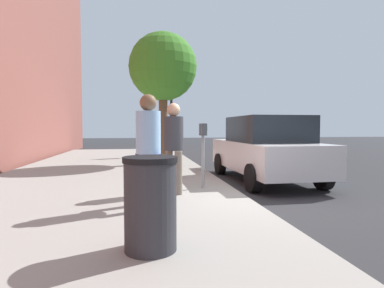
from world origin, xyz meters
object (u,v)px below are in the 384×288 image
at_px(pedestrian_bystander, 148,140).
at_px(trash_bin, 150,203).
at_px(parking_meter, 203,142).
at_px(street_tree, 163,68).
at_px(traffic_signal, 173,104).
at_px(pedestrian_at_meter, 174,140).
at_px(parked_sedan_near, 265,149).

distance_m(pedestrian_bystander, trash_bin, 1.98).
xyz_separation_m(parking_meter, street_tree, (4.97, 0.52, 2.50)).
bearing_deg(parking_meter, street_tree, 5.94).
bearing_deg(traffic_signal, parking_meter, 178.62).
xyz_separation_m(parking_meter, traffic_signal, (8.23, -0.20, 1.41)).
xyz_separation_m(traffic_signal, trash_bin, (-11.58, 1.43, -1.92)).
xyz_separation_m(pedestrian_at_meter, street_tree, (5.37, -0.16, 2.44)).
distance_m(parking_meter, trash_bin, 3.61).
distance_m(street_tree, trash_bin, 8.87).
xyz_separation_m(parking_meter, pedestrian_bystander, (-1.47, 1.21, 0.10)).
bearing_deg(parking_meter, pedestrian_at_meter, 120.29).
bearing_deg(pedestrian_bystander, street_tree, 39.76).
distance_m(pedestrian_at_meter, traffic_signal, 8.78).
xyz_separation_m(pedestrian_bystander, parked_sedan_near, (2.92, -3.23, -0.37)).
height_order(parking_meter, pedestrian_at_meter, pedestrian_at_meter).
height_order(street_tree, traffic_signal, street_tree).
bearing_deg(pedestrian_bystander, trash_bin, -134.86).
xyz_separation_m(parking_meter, pedestrian_at_meter, (-0.40, 0.68, 0.06)).
xyz_separation_m(pedestrian_at_meter, pedestrian_bystander, (-1.07, 0.53, 0.04)).
relative_size(parking_meter, trash_bin, 1.40).
relative_size(parking_meter, street_tree, 0.29).
height_order(parked_sedan_near, traffic_signal, traffic_signal).
height_order(pedestrian_bystander, trash_bin, pedestrian_bystander).
xyz_separation_m(parked_sedan_near, traffic_signal, (6.78, 1.83, 1.68)).
bearing_deg(street_tree, pedestrian_bystander, 173.85).
bearing_deg(trash_bin, traffic_signal, -7.05).
relative_size(street_tree, traffic_signal, 1.33).
distance_m(pedestrian_at_meter, pedestrian_bystander, 1.20).
bearing_deg(traffic_signal, pedestrian_at_meter, 174.18).
height_order(parking_meter, pedestrian_bystander, pedestrian_bystander).
bearing_deg(traffic_signal, trash_bin, 172.95).
relative_size(pedestrian_at_meter, traffic_signal, 0.50).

